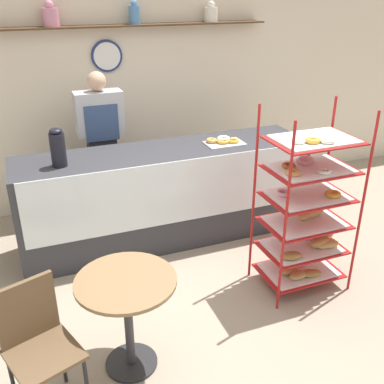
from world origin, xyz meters
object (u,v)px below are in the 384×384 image
at_px(person_worker, 102,144).
at_px(coffee_carafe, 58,148).
at_px(pastry_rack, 307,214).
at_px(cafe_chair, 36,337).
at_px(cafe_table, 127,302).
at_px(donut_tray_counter, 224,141).

xyz_separation_m(person_worker, coffee_carafe, (-0.50, -0.70, 0.25)).
height_order(pastry_rack, cafe_chair, pastry_rack).
bearing_deg(cafe_table, coffee_carafe, 97.83).
bearing_deg(pastry_rack, donut_tray_counter, 101.51).
xyz_separation_m(cafe_table, donut_tray_counter, (1.39, 1.53, 0.46)).
height_order(person_worker, donut_tray_counter, person_worker).
height_order(pastry_rack, person_worker, person_worker).
bearing_deg(person_worker, pastry_rack, -53.67).
distance_m(cafe_chair, coffee_carafe, 1.75).
bearing_deg(cafe_chair, cafe_table, -8.32).
bearing_deg(coffee_carafe, person_worker, 54.77).
distance_m(person_worker, cafe_chair, 2.49).
xyz_separation_m(person_worker, donut_tray_counter, (1.10, -0.66, 0.11)).
distance_m(person_worker, donut_tray_counter, 1.28).
relative_size(cafe_table, cafe_chair, 0.82).
bearing_deg(cafe_chair, person_worker, 49.63).
distance_m(pastry_rack, person_worker, 2.26).
bearing_deg(person_worker, coffee_carafe, -125.23).
bearing_deg(coffee_carafe, donut_tray_counter, 1.55).
bearing_deg(pastry_rack, person_worker, 126.33).
distance_m(cafe_table, cafe_chair, 0.58).
bearing_deg(coffee_carafe, cafe_chair, -102.92).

